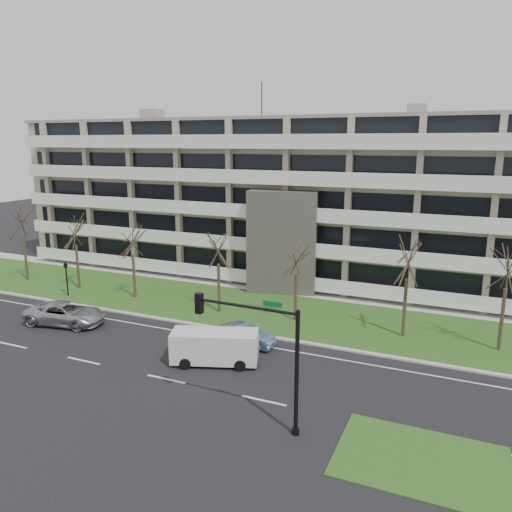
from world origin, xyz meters
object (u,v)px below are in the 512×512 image
at_px(traffic_signal, 261,346).
at_px(pedestrian_signal, 66,275).
at_px(white_van, 216,344).
at_px(silver_pickup, 66,313).
at_px(blue_sedan, 244,335).

height_order(traffic_signal, pedestrian_signal, traffic_signal).
distance_m(white_van, traffic_signal, 7.79).
bearing_deg(white_van, silver_pickup, 154.31).
height_order(white_van, pedestrian_signal, pedestrian_signal).
distance_m(silver_pickup, pedestrian_signal, 7.29).
bearing_deg(blue_sedan, white_van, 173.60).
xyz_separation_m(silver_pickup, blue_sedan, (13.58, 1.70, -0.13)).
bearing_deg(traffic_signal, white_van, 136.58).
bearing_deg(blue_sedan, traffic_signal, -149.73).
xyz_separation_m(silver_pickup, traffic_signal, (18.34, -6.58, 3.22)).
height_order(silver_pickup, pedestrian_signal, pedestrian_signal).
relative_size(silver_pickup, pedestrian_signal, 1.94).
relative_size(blue_sedan, pedestrian_signal, 1.37).
bearing_deg(white_van, traffic_signal, -64.45).
relative_size(traffic_signal, pedestrian_signal, 2.06).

